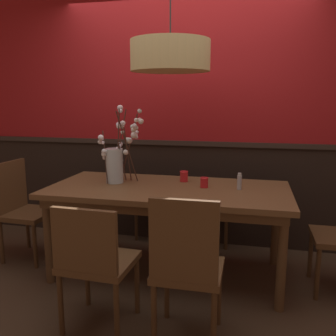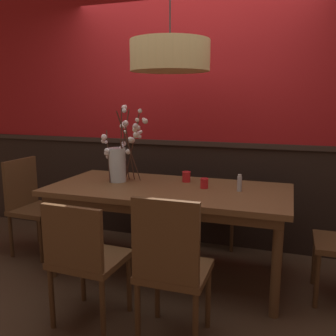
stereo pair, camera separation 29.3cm
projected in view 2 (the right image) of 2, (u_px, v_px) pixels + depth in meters
ground_plane at (168, 272)px, 3.25m from camera, size 24.00×24.00×0.00m
back_wall at (194, 102)px, 3.74m from camera, size 5.23×0.14×3.00m
dining_table at (168, 196)px, 3.12m from camera, size 2.03×0.96×0.78m
chair_far_side_right at (221, 193)px, 3.87m from camera, size 0.43×0.41×0.97m
chair_near_side_left at (84, 256)px, 2.40m from camera, size 0.47×0.44×0.87m
chair_head_west_end at (31, 201)px, 3.62m from camera, size 0.44×0.46×0.94m
chair_far_side_left at (168, 189)px, 4.09m from camera, size 0.45×0.42×0.92m
chair_near_side_right at (171, 264)px, 2.19m from camera, size 0.42×0.41×0.97m
vase_with_blossoms at (120, 158)px, 3.29m from camera, size 0.43×0.48×0.69m
candle_holder_nearer_center at (204, 183)px, 3.06m from camera, size 0.07×0.07×0.09m
candle_holder_nearer_edge at (186, 177)px, 3.29m from camera, size 0.08×0.08×0.10m
condiment_bottle at (239, 183)px, 2.95m from camera, size 0.04×0.04×0.14m
pendant_lamp at (170, 56)px, 2.88m from camera, size 0.63×0.63×1.26m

